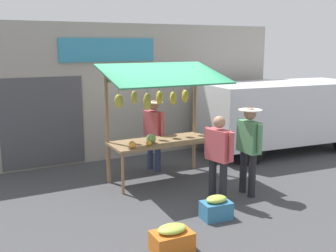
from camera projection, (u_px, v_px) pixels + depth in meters
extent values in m
plane|color=#424244|center=(162.00, 180.00, 8.76)|extent=(40.00, 40.00, 0.00)
cube|color=#9E998E|center=(122.00, 92.00, 10.33)|extent=(9.00, 0.25, 3.40)
cube|color=teal|center=(108.00, 50.00, 9.81)|extent=(2.40, 0.06, 0.56)
cube|color=#47474C|center=(43.00, 123.00, 9.40)|extent=(1.90, 0.04, 2.10)
cube|color=olive|center=(161.00, 142.00, 8.59)|extent=(2.20, 0.90, 0.05)
cylinder|color=olive|center=(123.00, 174.00, 7.86)|extent=(0.06, 0.06, 0.83)
cylinder|color=olive|center=(212.00, 160.00, 8.81)|extent=(0.06, 0.06, 0.83)
cylinder|color=olive|center=(109.00, 164.00, 8.54)|extent=(0.06, 0.06, 0.83)
cylinder|color=olive|center=(194.00, 152.00, 9.49)|extent=(0.06, 0.06, 0.83)
cylinder|color=olive|center=(107.00, 128.00, 8.39)|extent=(0.07, 0.07, 2.35)
cylinder|color=olive|center=(194.00, 120.00, 9.36)|extent=(0.07, 0.07, 2.35)
cylinder|color=olive|center=(153.00, 79.00, 8.68)|extent=(2.12, 0.06, 0.06)
cube|color=#23724C|center=(165.00, 74.00, 8.17)|extent=(2.50, 1.46, 0.39)
cylinder|color=brown|center=(185.00, 84.00, 9.08)|extent=(0.01, 0.01, 0.27)
ellipsoid|color=yellow|center=(185.00, 96.00, 9.14)|extent=(0.20, 0.22, 0.30)
cylinder|color=brown|center=(173.00, 85.00, 8.92)|extent=(0.01, 0.01, 0.29)
ellipsoid|color=yellow|center=(173.00, 98.00, 8.98)|extent=(0.23, 0.23, 0.30)
cylinder|color=brown|center=(159.00, 85.00, 8.80)|extent=(0.01, 0.01, 0.26)
ellipsoid|color=yellow|center=(159.00, 98.00, 8.85)|extent=(0.22, 0.24, 0.31)
cylinder|color=brown|center=(147.00, 86.00, 8.61)|extent=(0.01, 0.01, 0.28)
ellipsoid|color=gold|center=(147.00, 102.00, 8.67)|extent=(0.20, 0.18, 0.38)
cylinder|color=brown|center=(134.00, 85.00, 8.45)|extent=(0.01, 0.01, 0.22)
ellipsoid|color=gold|center=(134.00, 97.00, 8.50)|extent=(0.20, 0.20, 0.28)
cylinder|color=brown|center=(118.00, 88.00, 8.30)|extent=(0.01, 0.01, 0.27)
ellipsoid|color=gold|center=(119.00, 101.00, 8.36)|extent=(0.22, 0.19, 0.29)
sphere|color=#729E4C|center=(151.00, 139.00, 8.32)|extent=(0.20, 0.20, 0.20)
ellipsoid|color=gold|center=(149.00, 143.00, 8.14)|extent=(0.19, 0.21, 0.10)
ellipsoid|color=orange|center=(132.00, 145.00, 7.96)|extent=(0.18, 0.24, 0.14)
cylinder|color=navy|center=(150.00, 152.00, 9.51)|extent=(0.14, 0.14, 0.81)
cylinder|color=navy|center=(158.00, 154.00, 9.31)|extent=(0.14, 0.14, 0.81)
cube|color=#BF4C51|center=(154.00, 124.00, 9.27)|extent=(0.33, 0.53, 0.57)
cylinder|color=#BF4C51|center=(145.00, 121.00, 9.49)|extent=(0.09, 0.09, 0.53)
cylinder|color=#BF4C51|center=(162.00, 125.00, 9.05)|extent=(0.09, 0.09, 0.53)
sphere|color=#A87A5B|center=(154.00, 105.00, 9.19)|extent=(0.22, 0.22, 0.22)
cylinder|color=beige|center=(154.00, 102.00, 9.18)|extent=(0.42, 0.42, 0.02)
cylinder|color=#232328|center=(252.00, 175.00, 7.73)|extent=(0.14, 0.14, 0.85)
cylinder|color=#232328|center=(243.00, 171.00, 7.98)|extent=(0.14, 0.14, 0.85)
cube|color=#518C5B|center=(249.00, 137.00, 7.71)|extent=(0.23, 0.52, 0.60)
cylinder|color=#518C5B|center=(260.00, 139.00, 7.43)|extent=(0.09, 0.09, 0.55)
cylinder|color=#518C5B|center=(239.00, 132.00, 7.99)|extent=(0.09, 0.09, 0.55)
sphere|color=#A87A5B|center=(250.00, 114.00, 7.62)|extent=(0.23, 0.23, 0.23)
cylinder|color=beige|center=(250.00, 110.00, 7.61)|extent=(0.44, 0.44, 0.02)
cylinder|color=#232328|center=(223.00, 183.00, 7.36)|extent=(0.14, 0.14, 0.81)
cylinder|color=#232328|center=(213.00, 180.00, 7.56)|extent=(0.14, 0.14, 0.81)
cube|color=#BF4C51|center=(219.00, 145.00, 7.32)|extent=(0.32, 0.52, 0.57)
cylinder|color=#BF4C51|center=(231.00, 147.00, 7.09)|extent=(0.09, 0.09, 0.53)
cylinder|color=#BF4C51|center=(207.00, 141.00, 7.55)|extent=(0.09, 0.09, 0.53)
sphere|color=#A87A5B|center=(219.00, 122.00, 7.24)|extent=(0.22, 0.22, 0.22)
cube|color=silver|center=(281.00, 111.00, 11.01)|extent=(4.54, 2.21, 1.55)
cube|color=black|center=(240.00, 104.00, 10.45)|extent=(1.56, 1.93, 0.68)
cylinder|color=black|center=(251.00, 151.00, 9.84)|extent=(0.67, 0.23, 0.66)
cylinder|color=black|center=(217.00, 137.00, 11.34)|extent=(0.67, 0.23, 0.66)
cylinder|color=black|center=(302.00, 129.00, 12.48)|extent=(0.67, 0.23, 0.66)
cube|color=teal|center=(216.00, 210.00, 6.80)|extent=(0.52, 0.38, 0.30)
ellipsoid|color=#B2CC4C|center=(216.00, 199.00, 6.76)|extent=(0.37, 0.26, 0.12)
cube|color=#D1661E|center=(172.00, 241.00, 5.74)|extent=(0.58, 0.40, 0.28)
ellipsoid|color=#B2CC4C|center=(172.00, 229.00, 5.70)|extent=(0.43, 0.29, 0.12)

